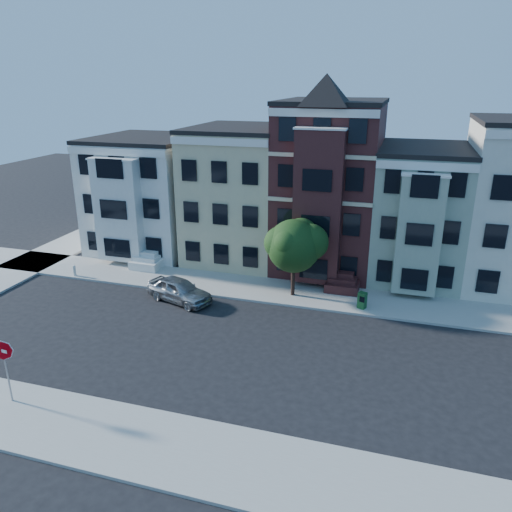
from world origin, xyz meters
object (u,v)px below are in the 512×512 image
(newspaper_box, at_px, (362,300))
(street_tree, at_px, (294,249))
(parked_car, at_px, (179,290))
(fire_hydrant, at_px, (75,271))
(stop_sign, at_px, (6,367))

(newspaper_box, bearing_deg, street_tree, -166.90)
(parked_car, bearing_deg, fire_hydrant, 98.83)
(fire_hydrant, bearing_deg, newspaper_box, 1.54)
(street_tree, distance_m, fire_hydrant, 16.22)
(street_tree, bearing_deg, newspaper_box, -8.98)
(parked_car, height_order, newspaper_box, parked_car)
(parked_car, distance_m, newspaper_box, 11.65)
(street_tree, relative_size, parked_car, 1.39)
(street_tree, height_order, fire_hydrant, street_tree)
(street_tree, bearing_deg, fire_hydrant, -175.42)
(parked_car, xyz_separation_m, newspaper_box, (11.47, 2.06, -0.10))
(newspaper_box, xyz_separation_m, fire_hydrant, (-20.51, -0.55, -0.20))
(stop_sign, bearing_deg, street_tree, 61.76)
(fire_hydrant, height_order, stop_sign, stop_sign)
(parked_car, distance_m, stop_sign, 12.40)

